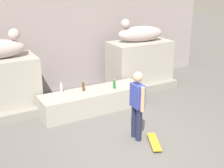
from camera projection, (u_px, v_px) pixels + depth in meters
name	position (u px, v px, depth m)	size (l,w,h in m)	color
ground_plane	(133.00, 143.00, 7.01)	(40.00, 40.00, 0.00)	#605E5B
pedestal_right	(139.00, 64.00, 10.47)	(2.11, 1.12, 1.59)	#A39E93
statue_reclining_right	(140.00, 33.00, 10.09)	(1.67, 0.82, 0.78)	#B5A4A3
ledge_block	(93.00, 100.00, 8.66)	(3.04, 0.86, 0.60)	#A39E93
skater	(137.00, 103.00, 6.93)	(0.23, 0.54, 1.67)	#1E233F
skateboard	(154.00, 142.00, 6.96)	(0.52, 0.81, 0.08)	gold
bottle_brown	(83.00, 87.00, 8.49)	(0.06, 0.06, 0.31)	#593314
bottle_green	(114.00, 85.00, 8.69)	(0.08, 0.08, 0.28)	#1E722D
bottle_clear	(61.00, 88.00, 8.38)	(0.07, 0.07, 0.31)	silver
stair_step	(86.00, 100.00, 9.14)	(6.79, 0.50, 0.26)	gray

